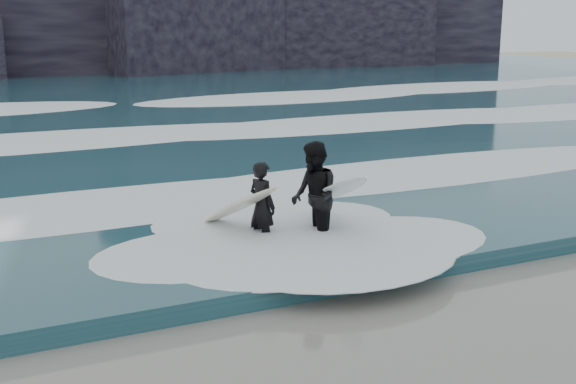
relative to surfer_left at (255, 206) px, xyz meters
name	(u,v)px	position (x,y,z in m)	size (l,w,h in m)	color
sea	(97,99)	(1.92, 23.53, -0.61)	(90.00, 52.00, 0.30)	#1C434F
headland	(42,0)	(1.92, 40.53, 4.24)	(70.00, 9.00, 10.00)	black
foam_near	(273,176)	(1.92, 3.53, -0.36)	(60.00, 3.20, 0.20)	white
foam_mid	(179,131)	(1.92, 10.53, -0.34)	(60.00, 4.00, 0.24)	white
foam_far	(115,101)	(1.92, 19.53, -0.31)	(60.00, 4.80, 0.30)	white
surfer_left	(255,206)	(0.00, 0.00, 0.00)	(1.18, 2.04, 1.51)	black
surfer_right	(317,196)	(0.94, -0.44, 0.17)	(1.33, 2.29, 1.84)	black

